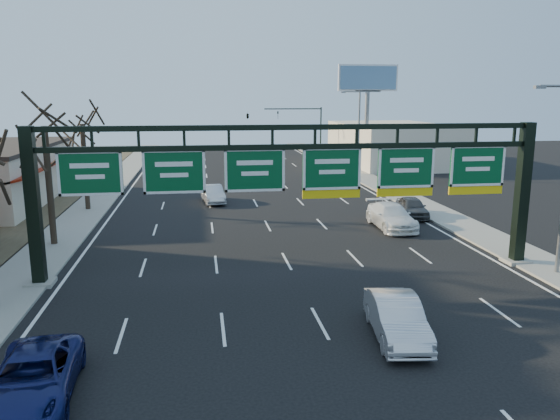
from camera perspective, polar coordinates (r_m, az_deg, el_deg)
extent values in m
plane|color=black|center=(19.47, 5.48, -13.99)|extent=(160.00, 160.00, 0.00)
cube|color=gray|center=(38.87, -20.76, -1.43)|extent=(3.00, 120.00, 0.12)
cube|color=gray|center=(41.62, 16.11, -0.29)|extent=(3.00, 120.00, 0.12)
cube|color=white|center=(38.19, -1.67, -0.97)|extent=(21.60, 120.00, 0.01)
cube|color=black|center=(26.51, -24.37, 0.20)|extent=(0.55, 0.55, 7.20)
cube|color=gray|center=(27.37, -23.74, -7.00)|extent=(1.20, 1.20, 0.20)
cube|color=black|center=(30.09, 23.96, 1.50)|extent=(0.55, 0.55, 7.20)
cube|color=gray|center=(30.85, 23.42, -4.90)|extent=(1.20, 1.20, 0.20)
cube|color=black|center=(25.40, 1.46, 8.64)|extent=(23.40, 0.25, 0.25)
cube|color=black|center=(25.47, 1.45, 6.62)|extent=(23.40, 0.25, 0.25)
cube|color=#054723|center=(25.68, -19.21, 3.65)|extent=(2.80, 0.10, 2.00)
cube|color=#054723|center=(25.25, -10.99, 3.96)|extent=(2.80, 0.10, 2.00)
cube|color=#054723|center=(25.34, -2.66, 4.20)|extent=(2.80, 0.10, 2.00)
cube|color=#054723|center=(25.96, 5.43, 4.34)|extent=(2.80, 0.10, 2.00)
cube|color=yellow|center=(26.15, 5.38, 1.69)|extent=(2.80, 0.10, 0.40)
cube|color=#054723|center=(27.07, 13.02, 4.39)|extent=(2.80, 0.10, 2.00)
cube|color=yellow|center=(27.24, 12.90, 1.85)|extent=(2.80, 0.10, 0.40)
cube|color=#054723|center=(28.60, 19.91, 4.38)|extent=(2.80, 0.10, 2.00)
cube|color=yellow|center=(28.77, 19.74, 1.97)|extent=(2.80, 0.10, 0.40)
cube|color=maroon|center=(47.86, -23.00, 4.34)|extent=(1.20, 18.00, 0.40)
cube|color=#B8AE98|center=(71.52, 11.62, 6.81)|extent=(12.00, 20.00, 5.00)
cylinder|color=black|center=(33.46, -22.97, 2.43)|extent=(0.36, 0.36, 6.84)
cylinder|color=black|center=(43.14, -19.70, 4.33)|extent=(0.36, 0.36, 6.46)
cylinder|color=slate|center=(28.03, 27.10, 11.71)|extent=(1.80, 0.12, 0.12)
cube|color=slate|center=(27.53, 25.53, 11.77)|extent=(0.50, 0.22, 0.15)
cylinder|color=slate|center=(59.58, 8.22, 8.01)|extent=(0.20, 0.20, 9.00)
cylinder|color=slate|center=(59.21, 7.50, 12.27)|extent=(1.80, 0.12, 0.12)
cube|color=slate|center=(58.97, 6.64, 12.25)|extent=(0.50, 0.22, 0.15)
cylinder|color=slate|center=(65.06, 9.01, 8.19)|extent=(0.50, 0.50, 9.00)
cube|color=slate|center=(64.94, 9.14, 12.16)|extent=(3.00, 0.30, 0.20)
cube|color=white|center=(64.97, 9.19, 13.48)|extent=(7.00, 0.30, 3.00)
cube|color=#557EAA|center=(64.78, 9.24, 13.48)|extent=(6.60, 0.05, 2.60)
cylinder|color=black|center=(73.94, 4.28, 7.95)|extent=(0.18, 0.18, 7.00)
cylinder|color=black|center=(73.06, 1.36, 10.52)|extent=(7.60, 0.14, 0.14)
imported|color=black|center=(72.77, -0.22, 9.89)|extent=(0.20, 0.20, 1.00)
imported|color=black|center=(72.31, -3.41, 9.86)|extent=(0.54, 0.54, 1.62)
imported|color=navy|center=(17.49, -24.42, -15.71)|extent=(2.53, 5.03, 1.36)
imported|color=silver|center=(20.13, 12.08, -10.97)|extent=(2.10, 4.70, 1.50)
imported|color=white|center=(36.28, 11.55, -0.64)|extent=(2.22, 5.38, 1.56)
imported|color=#3B3C3F|center=(39.88, 13.63, 0.29)|extent=(2.14, 4.35, 1.43)
imported|color=silver|center=(44.36, -7.02, 1.67)|extent=(1.99, 4.41, 1.41)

